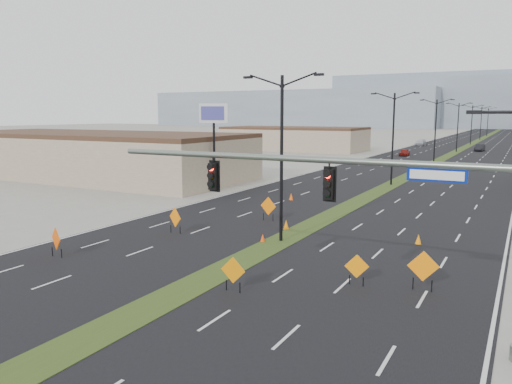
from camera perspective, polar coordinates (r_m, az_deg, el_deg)
The scene contains 29 objects.
ground at distance 21.24m, azimuth -11.69°, elevation -12.67°, with size 600.00×600.00×0.00m, color gray.
road_surface at distance 115.96m, azimuth 22.14°, elevation 4.40°, with size 25.00×400.00×0.02m, color black.
median_strip at distance 115.96m, azimuth 22.14°, elevation 4.40°, with size 2.00×400.00×0.04m, color #2F4619.
building_sw_near at distance 65.93m, azimuth -18.26°, elevation 3.88°, with size 40.00×16.00×5.00m, color tan.
building_sw_far at distance 109.74m, azimuth 4.36°, elevation 5.99°, with size 30.00×14.00×4.50m, color tan.
mesa_west at distance 323.56m, azimuth 4.34°, elevation 9.44°, with size 180.00×50.00×22.00m, color gray.
mesa_backdrop at distance 337.82m, azimuth 21.55°, elevation 9.68°, with size 140.00×50.00×32.00m, color gray.
signal_mast at distance 17.77m, azimuth 13.91°, elevation -0.92°, with size 16.30×0.60×8.00m.
streetlight_0 at distance 30.00m, azimuth 2.94°, elevation 4.44°, with size 5.15×0.24×10.02m.
streetlight_1 at distance 56.52m, azimuth 15.39°, elevation 6.22°, with size 5.15×0.24×10.02m.
streetlight_2 at distance 84.01m, azimuth 19.82°, elevation 6.78°, with size 5.15×0.24×10.02m.
streetlight_3 at distance 111.75m, azimuth 22.07°, elevation 7.05°, with size 5.15×0.24×10.02m.
streetlight_4 at distance 139.60m, azimuth 23.42°, elevation 7.21°, with size 5.15×0.24×10.02m.
streetlight_5 at distance 167.49m, azimuth 24.32°, elevation 7.31°, with size 5.15×0.24×10.02m.
streetlight_6 at distance 195.42m, azimuth 24.97°, elevation 7.38°, with size 5.15×0.24×10.02m.
car_left at distance 97.56m, azimuth 16.60°, elevation 4.34°, with size 1.50×3.74×1.27m, color maroon.
car_mid at distance 115.73m, azimuth 24.20°, elevation 4.63°, with size 1.54×4.43×1.46m, color black.
car_far at distance 131.29m, azimuth 18.29°, elevation 5.39°, with size 2.13×5.24×1.52m, color silver.
construction_sign_0 at distance 29.33m, azimuth -21.88°, elevation -5.09°, with size 1.18×0.49×1.67m.
construction_sign_1 at distance 33.01m, azimuth -9.22°, elevation -2.98°, with size 1.23×0.49×1.73m.
construction_sign_2 at distance 36.40m, azimuth 1.41°, elevation -1.70°, with size 1.33×0.24×1.78m.
construction_sign_3 at distance 22.11m, azimuth -2.65°, elevation -9.06°, with size 1.19×0.10×1.59m.
construction_sign_4 at distance 23.33m, azimuth 18.57°, elevation -8.18°, with size 1.32×0.45×1.83m.
construction_sign_5 at distance 23.33m, azimuth 11.44°, elevation -8.46°, with size 1.04×0.44×1.46m.
cone_0 at distance 30.52m, azimuth 0.77°, elevation -5.29°, with size 0.32×0.32×0.54m, color #ED4604.
cone_1 at distance 33.81m, azimuth 3.46°, elevation -3.78°, with size 0.40×0.40×0.67m, color orange.
cone_2 at distance 31.62m, azimuth 18.07°, elevation -5.15°, with size 0.37×0.37×0.62m, color orange.
cone_3 at distance 45.47m, azimuth 4.03°, elevation -0.53°, with size 0.38×0.38×0.64m, color #FE5905.
pole_sign_west at distance 50.02m, azimuth -4.86°, elevation 8.16°, with size 2.77×1.47×8.79m.
Camera 1 is at (12.92, -14.98, 7.74)m, focal length 35.00 mm.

